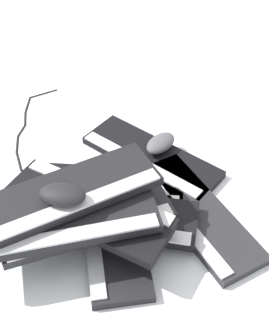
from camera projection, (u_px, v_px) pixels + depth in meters
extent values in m
plane|color=silver|center=(150.00, 179.00, 1.39)|extent=(3.20, 3.20, 0.00)
cube|color=black|center=(151.00, 157.00, 1.44)|extent=(0.33, 0.46, 0.02)
cube|color=silver|center=(140.00, 163.00, 1.40)|extent=(0.22, 0.39, 0.01)
cube|color=black|center=(106.00, 187.00, 1.35)|extent=(0.20, 0.46, 0.02)
cube|color=silver|center=(104.00, 197.00, 1.30)|extent=(0.09, 0.42, 0.01)
cube|color=black|center=(113.00, 230.00, 1.24)|extent=(0.46, 0.29, 0.02)
cube|color=#B2B5BA|center=(91.00, 229.00, 1.22)|extent=(0.41, 0.18, 0.01)
cube|color=#232326|center=(197.00, 213.00, 1.28)|extent=(0.43, 0.40, 0.02)
cube|color=#B2B5BA|center=(180.00, 217.00, 1.25)|extent=(0.34, 0.30, 0.01)
cube|color=black|center=(114.00, 214.00, 1.24)|extent=(0.15, 0.44, 0.02)
cube|color=silver|center=(109.00, 227.00, 1.19)|extent=(0.04, 0.42, 0.01)
cube|color=#232326|center=(86.00, 219.00, 1.19)|extent=(0.36, 0.45, 0.02)
cube|color=silver|center=(92.00, 232.00, 1.14)|extent=(0.25, 0.38, 0.01)
cube|color=black|center=(87.00, 209.00, 1.17)|extent=(0.28, 0.46, 0.02)
cube|color=silver|center=(98.00, 191.00, 1.19)|extent=(0.16, 0.41, 0.01)
cube|color=black|center=(65.00, 221.00, 1.10)|extent=(0.32, 0.46, 0.02)
cube|color=#B2B5BA|center=(68.00, 236.00, 1.05)|extent=(0.21, 0.40, 0.01)
cube|color=black|center=(70.00, 192.00, 1.13)|extent=(0.39, 0.44, 0.02)
cube|color=silver|center=(78.00, 204.00, 1.08)|extent=(0.29, 0.35, 0.01)
ellipsoid|color=black|center=(103.00, 194.00, 1.28)|extent=(0.11, 0.13, 0.04)
ellipsoid|color=black|center=(62.00, 195.00, 1.07)|extent=(0.07, 0.11, 0.04)
ellipsoid|color=#4C4C51|center=(161.00, 143.00, 1.43)|extent=(0.13, 0.11, 0.04)
ellipsoid|color=black|center=(109.00, 165.00, 1.36)|extent=(0.07, 0.11, 0.04)
cylinder|color=black|center=(29.00, 189.00, 1.35)|extent=(0.01, 0.10, 0.01)
sphere|color=black|center=(46.00, 191.00, 1.35)|extent=(0.01, 0.01, 0.01)
sphere|color=black|center=(12.00, 187.00, 1.36)|extent=(0.01, 0.01, 0.01)
cylinder|color=black|center=(19.00, 160.00, 1.44)|extent=(0.08, 0.05, 0.01)
cylinder|color=black|center=(17.00, 143.00, 1.50)|extent=(0.07, 0.03, 0.01)
cylinder|color=black|center=(21.00, 130.00, 1.55)|extent=(0.06, 0.01, 0.01)
cylinder|color=black|center=(25.00, 118.00, 1.59)|extent=(0.07, 0.03, 0.01)
cylinder|color=black|center=(28.00, 104.00, 1.65)|extent=(0.09, 0.02, 0.01)
cylinder|color=black|center=(43.00, 93.00, 1.70)|extent=(0.07, 0.08, 0.01)
sphere|color=black|center=(21.00, 169.00, 1.41)|extent=(0.01, 0.01, 0.01)
sphere|color=black|center=(17.00, 151.00, 1.47)|extent=(0.01, 0.01, 0.01)
sphere|color=black|center=(18.00, 136.00, 1.53)|extent=(0.01, 0.01, 0.01)
sphere|color=black|center=(25.00, 125.00, 1.57)|extent=(0.01, 0.01, 0.01)
sphere|color=black|center=(25.00, 112.00, 1.62)|extent=(0.01, 0.01, 0.01)
sphere|color=black|center=(30.00, 97.00, 1.68)|extent=(0.01, 0.01, 0.01)
sphere|color=black|center=(56.00, 89.00, 1.72)|extent=(0.01, 0.01, 0.01)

